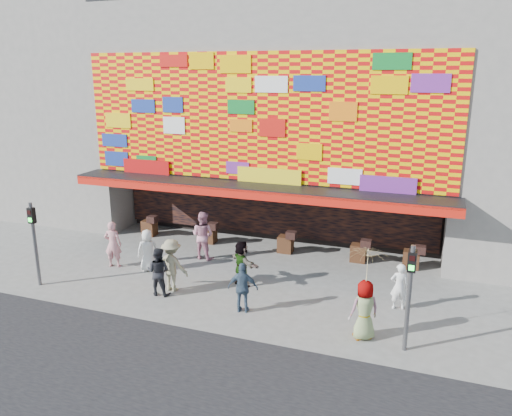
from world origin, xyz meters
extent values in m
plane|color=slate|center=(0.00, 0.00, 0.00)|extent=(90.00, 90.00, 0.00)
cube|color=black|center=(0.00, -6.50, 0.01)|extent=(30.00, 8.00, 0.02)
cube|color=gray|center=(0.00, 8.00, 6.50)|extent=(15.00, 8.00, 7.00)
cube|color=black|center=(0.00, 9.00, 1.50)|extent=(15.00, 6.00, 3.00)
cube|color=gray|center=(-7.30, 5.00, 1.50)|extent=(0.40, 2.00, 3.00)
cube|color=gray|center=(7.30, 5.00, 1.50)|extent=(0.40, 2.00, 3.00)
cube|color=black|center=(0.00, 3.40, 3.00)|extent=(15.20, 1.60, 0.12)
cube|color=red|center=(0.00, 2.62, 2.85)|extent=(15.20, 0.04, 0.35)
cube|color=#FCC100|center=(0.00, 3.96, 5.55)|extent=(14.80, 0.08, 4.90)
cube|color=black|center=(0.00, 5.85, 1.55)|extent=(14.00, 0.25, 2.50)
cube|color=gray|center=(-13.00, 8.00, 6.00)|extent=(11.00, 8.00, 12.00)
cylinder|color=#59595B|center=(-6.20, -1.50, 1.50)|extent=(0.12, 0.12, 3.00)
cube|color=black|center=(-6.20, -1.50, 2.55)|extent=(0.22, 0.18, 0.55)
cube|color=black|center=(-6.20, -1.59, 2.68)|extent=(0.14, 0.02, 0.14)
cube|color=#19E533|center=(-6.20, -1.59, 2.42)|extent=(0.14, 0.02, 0.14)
cylinder|color=#59595B|center=(6.20, -1.50, 1.50)|extent=(0.12, 0.12, 3.00)
cube|color=black|center=(6.20, -1.50, 2.55)|extent=(0.22, 0.18, 0.55)
cube|color=black|center=(6.20, -1.59, 2.68)|extent=(0.14, 0.02, 0.14)
cube|color=#19E533|center=(6.20, -1.59, 2.42)|extent=(0.14, 0.02, 0.14)
imported|color=silver|center=(-3.30, 0.97, 0.80)|extent=(0.93, 0.83, 1.60)
imported|color=#CE858C|center=(-4.75, 0.85, 0.91)|extent=(0.75, 0.59, 1.81)
imported|color=black|center=(-1.83, -0.73, 0.83)|extent=(0.85, 0.69, 1.65)
imported|color=gray|center=(-1.58, -0.27, 0.91)|extent=(1.22, 0.75, 1.83)
imported|color=#394E64|center=(1.28, -0.93, 0.81)|extent=(1.00, 0.55, 1.62)
imported|color=gray|center=(0.51, 0.91, 0.82)|extent=(1.51, 1.27, 1.63)
imported|color=gray|center=(5.05, -1.26, 0.87)|extent=(1.01, 0.93, 1.74)
imported|color=white|center=(5.82, 0.95, 0.76)|extent=(0.63, 0.50, 1.52)
imported|color=#C78097|center=(-1.91, 2.82, 0.97)|extent=(1.02, 0.83, 1.94)
imported|color=beige|center=(5.05, -1.26, 2.20)|extent=(1.24, 1.26, 0.99)
cylinder|color=#4C3326|center=(5.05, -1.26, 1.25)|extent=(0.02, 0.02, 1.00)
camera|label=1|loc=(6.53, -14.15, 7.31)|focal=35.00mm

